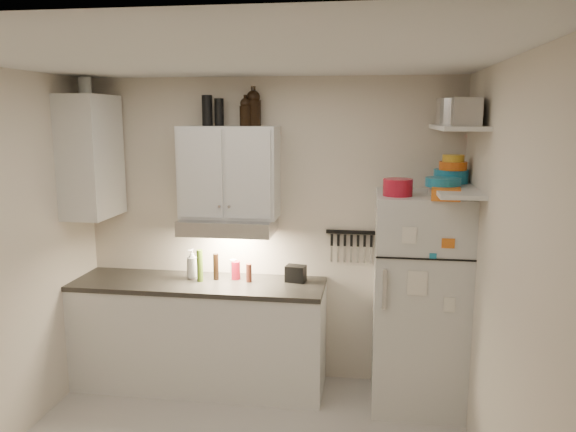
# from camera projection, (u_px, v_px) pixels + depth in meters

# --- Properties ---
(ceiling) EXTENTS (3.20, 3.00, 0.02)m
(ceiling) POSITION_uv_depth(u_px,v_px,m) (220.00, 56.00, 3.13)
(ceiling) COLOR silver
(ceiling) RESTS_ON ground
(back_wall) EXTENTS (3.20, 0.02, 2.60)m
(back_wall) POSITION_uv_depth(u_px,v_px,m) (270.00, 231.00, 4.83)
(back_wall) COLOR beige
(back_wall) RESTS_ON ground
(right_wall) EXTENTS (0.02, 3.00, 2.60)m
(right_wall) POSITION_uv_depth(u_px,v_px,m) (506.00, 295.00, 3.13)
(right_wall) COLOR beige
(right_wall) RESTS_ON ground
(base_cabinet) EXTENTS (2.10, 0.60, 0.88)m
(base_cabinet) POSITION_uv_depth(u_px,v_px,m) (200.00, 336.00, 4.76)
(base_cabinet) COLOR silver
(base_cabinet) RESTS_ON floor
(countertop) EXTENTS (2.10, 0.62, 0.04)m
(countertop) POSITION_uv_depth(u_px,v_px,m) (198.00, 284.00, 4.68)
(countertop) COLOR #2B2925
(countertop) RESTS_ON base_cabinet
(upper_cabinet) EXTENTS (0.80, 0.33, 0.75)m
(upper_cabinet) POSITION_uv_depth(u_px,v_px,m) (229.00, 172.00, 4.61)
(upper_cabinet) COLOR silver
(upper_cabinet) RESTS_ON back_wall
(side_cabinet) EXTENTS (0.33, 0.55, 1.00)m
(side_cabinet) POSITION_uv_depth(u_px,v_px,m) (91.00, 157.00, 4.62)
(side_cabinet) COLOR silver
(side_cabinet) RESTS_ON left_wall
(range_hood) EXTENTS (0.76, 0.46, 0.12)m
(range_hood) POSITION_uv_depth(u_px,v_px,m) (229.00, 226.00, 4.62)
(range_hood) COLOR silver
(range_hood) RESTS_ON back_wall
(fridge) EXTENTS (0.70, 0.68, 1.70)m
(fridge) POSITION_uv_depth(u_px,v_px,m) (419.00, 301.00, 4.39)
(fridge) COLOR silver
(fridge) RESTS_ON floor
(shelf_hi) EXTENTS (0.30, 0.95, 0.03)m
(shelf_hi) POSITION_uv_depth(u_px,v_px,m) (457.00, 127.00, 3.99)
(shelf_hi) COLOR silver
(shelf_hi) RESTS_ON right_wall
(shelf_lo) EXTENTS (0.30, 0.95, 0.03)m
(shelf_lo) POSITION_uv_depth(u_px,v_px,m) (454.00, 189.00, 4.07)
(shelf_lo) COLOR silver
(shelf_lo) RESTS_ON right_wall
(knife_strip) EXTENTS (0.42, 0.02, 0.03)m
(knife_strip) POSITION_uv_depth(u_px,v_px,m) (351.00, 232.00, 4.70)
(knife_strip) COLOR black
(knife_strip) RESTS_ON back_wall
(dutch_oven) EXTENTS (0.27, 0.27, 0.13)m
(dutch_oven) POSITION_uv_depth(u_px,v_px,m) (398.00, 187.00, 4.13)
(dutch_oven) COLOR #A91327
(dutch_oven) RESTS_ON fridge
(book_stack) EXTENTS (0.23, 0.27, 0.08)m
(book_stack) POSITION_uv_depth(u_px,v_px,m) (446.00, 193.00, 3.97)
(book_stack) COLOR orange
(book_stack) RESTS_ON fridge
(spice_jar) EXTENTS (0.08, 0.08, 0.11)m
(spice_jar) POSITION_uv_depth(u_px,v_px,m) (433.00, 187.00, 4.20)
(spice_jar) COLOR silver
(spice_jar) RESTS_ON fridge
(stock_pot) EXTENTS (0.32, 0.32, 0.20)m
(stock_pot) POSITION_uv_depth(u_px,v_px,m) (454.00, 112.00, 4.23)
(stock_pot) COLOR silver
(stock_pot) RESTS_ON shelf_hi
(tin_a) EXTENTS (0.21, 0.19, 0.19)m
(tin_a) POSITION_uv_depth(u_px,v_px,m) (467.00, 112.00, 3.84)
(tin_a) COLOR #AAAAAD
(tin_a) RESTS_ON shelf_hi
(tin_b) EXTENTS (0.19, 0.19, 0.18)m
(tin_b) POSITION_uv_depth(u_px,v_px,m) (467.00, 112.00, 3.70)
(tin_b) COLOR #AAAAAD
(tin_b) RESTS_ON shelf_hi
(bowl_teal) EXTENTS (0.26, 0.26, 0.10)m
(bowl_teal) POSITION_uv_depth(u_px,v_px,m) (451.00, 176.00, 4.29)
(bowl_teal) COLOR teal
(bowl_teal) RESTS_ON shelf_lo
(bowl_orange) EXTENTS (0.21, 0.21, 0.06)m
(bowl_orange) POSITION_uv_depth(u_px,v_px,m) (453.00, 166.00, 4.23)
(bowl_orange) COLOR #E05D15
(bowl_orange) RESTS_ON bowl_teal
(bowl_yellow) EXTENTS (0.16, 0.16, 0.05)m
(bowl_yellow) POSITION_uv_depth(u_px,v_px,m) (453.00, 158.00, 4.22)
(bowl_yellow) COLOR gold
(bowl_yellow) RESTS_ON bowl_orange
(plates) EXTENTS (0.27, 0.27, 0.06)m
(plates) POSITION_uv_depth(u_px,v_px,m) (443.00, 182.00, 4.08)
(plates) COLOR teal
(plates) RESTS_ON shelf_lo
(growler_a) EXTENTS (0.12, 0.12, 0.23)m
(growler_a) POSITION_uv_depth(u_px,v_px,m) (246.00, 112.00, 4.53)
(growler_a) COLOR black
(growler_a) RESTS_ON upper_cabinet
(growler_b) EXTENTS (0.14, 0.14, 0.29)m
(growler_b) POSITION_uv_depth(u_px,v_px,m) (253.00, 108.00, 4.57)
(growler_b) COLOR black
(growler_b) RESTS_ON upper_cabinet
(thermos_a) EXTENTS (0.08, 0.08, 0.22)m
(thermos_a) POSITION_uv_depth(u_px,v_px,m) (219.00, 112.00, 4.60)
(thermos_a) COLOR black
(thermos_a) RESTS_ON upper_cabinet
(thermos_b) EXTENTS (0.11, 0.11, 0.25)m
(thermos_b) POSITION_uv_depth(u_px,v_px,m) (207.00, 111.00, 4.57)
(thermos_b) COLOR black
(thermos_b) RESTS_ON upper_cabinet
(side_jar) EXTENTS (0.11, 0.11, 0.14)m
(side_jar) POSITION_uv_depth(u_px,v_px,m) (85.00, 86.00, 4.53)
(side_jar) COLOR silver
(side_jar) RESTS_ON side_cabinet
(soap_bottle) EXTENTS (0.14, 0.14, 0.29)m
(soap_bottle) POSITION_uv_depth(u_px,v_px,m) (192.00, 262.00, 4.74)
(soap_bottle) COLOR silver
(soap_bottle) RESTS_ON countertop
(pepper_mill) EXTENTS (0.06, 0.06, 0.15)m
(pepper_mill) POSITION_uv_depth(u_px,v_px,m) (249.00, 273.00, 4.65)
(pepper_mill) COLOR #57261A
(pepper_mill) RESTS_ON countertop
(oil_bottle) EXTENTS (0.06, 0.06, 0.27)m
(oil_bottle) POSITION_uv_depth(u_px,v_px,m) (200.00, 266.00, 4.66)
(oil_bottle) COLOR #425E17
(oil_bottle) RESTS_ON countertop
(vinegar_bottle) EXTENTS (0.05, 0.05, 0.22)m
(vinegar_bottle) POSITION_uv_depth(u_px,v_px,m) (216.00, 267.00, 4.71)
(vinegar_bottle) COLOR black
(vinegar_bottle) RESTS_ON countertop
(clear_bottle) EXTENTS (0.07, 0.07, 0.17)m
(clear_bottle) POSITION_uv_depth(u_px,v_px,m) (233.00, 269.00, 4.73)
(clear_bottle) COLOR silver
(clear_bottle) RESTS_ON countertop
(red_jar) EXTENTS (0.10, 0.10, 0.15)m
(red_jar) POSITION_uv_depth(u_px,v_px,m) (236.00, 270.00, 4.73)
(red_jar) COLOR #A91327
(red_jar) RESTS_ON countertop
(caddy) EXTENTS (0.18, 0.14, 0.14)m
(caddy) POSITION_uv_depth(u_px,v_px,m) (296.00, 274.00, 4.66)
(caddy) COLOR black
(caddy) RESTS_ON countertop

